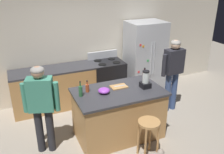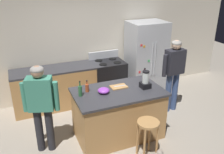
{
  "view_description": "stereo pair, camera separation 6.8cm",
  "coord_description": "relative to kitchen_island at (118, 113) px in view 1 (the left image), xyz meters",
  "views": [
    {
      "loc": [
        -1.65,
        -3.51,
        2.85
      ],
      "look_at": [
        0.0,
        0.3,
        1.08
      ],
      "focal_mm": 38.97,
      "sensor_mm": 36.0,
      "label": 1
    },
    {
      "loc": [
        -1.59,
        -3.54,
        2.85
      ],
      "look_at": [
        0.0,
        0.3,
        1.08
      ],
      "focal_mm": 38.97,
      "sensor_mm": 36.0,
      "label": 2
    }
  ],
  "objects": [
    {
      "name": "chef_knife",
      "position": [
        0.09,
        0.14,
        0.49
      ],
      "size": [
        0.22,
        0.04,
        0.01
      ],
      "primitive_type": "cube",
      "rotation": [
        0.0,
        0.0,
        -0.05
      ],
      "color": "#B7BABF",
      "rests_on": "cutting_board"
    },
    {
      "name": "back_counter_run",
      "position": [
        -0.8,
        1.55,
        -0.0
      ],
      "size": [
        2.0,
        0.64,
        0.93
      ],
      "color": "#B7844C",
      "rests_on": "ground_plane"
    },
    {
      "name": "kitchen_island",
      "position": [
        0.0,
        0.0,
        0.0
      ],
      "size": [
        1.6,
        0.95,
        0.93
      ],
      "color": "#B7844C",
      "rests_on": "ground_plane"
    },
    {
      "name": "bottle_wine",
      "position": [
        0.57,
        0.09,
        0.58
      ],
      "size": [
        0.08,
        0.08,
        0.32
      ],
      "color": "#471923",
      "rests_on": "kitchen_island"
    },
    {
      "name": "bar_stool",
      "position": [
        0.2,
        -0.74,
        0.06
      ],
      "size": [
        0.36,
        0.36,
        0.69
      ],
      "color": "#B7844C",
      "rests_on": "ground_plane"
    },
    {
      "name": "mixing_bowl",
      "position": [
        -0.27,
        0.02,
        0.51
      ],
      "size": [
        0.21,
        0.21,
        0.09
      ],
      "primitive_type": "ellipsoid",
      "color": "purple",
      "rests_on": "kitchen_island"
    },
    {
      "name": "person_by_sink_right",
      "position": [
        1.47,
        0.4,
        0.51
      ],
      "size": [
        0.59,
        0.25,
        1.62
      ],
      "color": "#384C7A",
      "rests_on": "ground_plane"
    },
    {
      "name": "ground_plane",
      "position": [
        0.0,
        0.0,
        -0.47
      ],
      "size": [
        14.0,
        14.0,
        0.0
      ],
      "primitive_type": "plane",
      "color": "#9E9384"
    },
    {
      "name": "refrigerator",
      "position": [
        1.41,
        1.5,
        0.44
      ],
      "size": [
        0.9,
        0.73,
        1.81
      ],
      "color": "#B7BABF",
      "rests_on": "ground_plane"
    },
    {
      "name": "stove_range",
      "position": [
        0.4,
        1.52,
        0.01
      ],
      "size": [
        0.76,
        0.65,
        1.11
      ],
      "color": "black",
      "rests_on": "ground_plane"
    },
    {
      "name": "bottle_olive_oil",
      "position": [
        -0.68,
        0.07,
        0.57
      ],
      "size": [
        0.07,
        0.07,
        0.28
      ],
      "color": "#2D6638",
      "rests_on": "kitchen_island"
    },
    {
      "name": "cutting_board",
      "position": [
        0.07,
        0.14,
        0.48
      ],
      "size": [
        0.3,
        0.2,
        0.02
      ],
      "primitive_type": "cube",
      "color": "#B7844C",
      "rests_on": "kitchen_island"
    },
    {
      "name": "blender_appliance",
      "position": [
        0.5,
        -0.07,
        0.6
      ],
      "size": [
        0.17,
        0.17,
        0.33
      ],
      "color": "black",
      "rests_on": "kitchen_island"
    },
    {
      "name": "person_by_island_left",
      "position": [
        -1.33,
        0.1,
        0.48
      ],
      "size": [
        0.59,
        0.33,
        1.57
      ],
      "color": "#26262B",
      "rests_on": "ground_plane"
    },
    {
      "name": "bottle_cooking_sauce",
      "position": [
        -0.52,
        0.19,
        0.54
      ],
      "size": [
        0.06,
        0.06,
        0.22
      ],
      "color": "#B24C26",
      "rests_on": "kitchen_island"
    },
    {
      "name": "back_wall",
      "position": [
        0.0,
        1.95,
        0.88
      ],
      "size": [
        8.0,
        0.1,
        2.7
      ],
      "primitive_type": "cube",
      "color": "beige",
      "rests_on": "ground_plane"
    }
  ]
}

